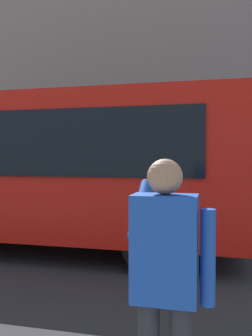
{
  "coord_description": "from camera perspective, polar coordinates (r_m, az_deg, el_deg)",
  "views": [
    {
      "loc": [
        -1.59,
        6.8,
        1.85
      ],
      "look_at": [
        0.14,
        -0.15,
        1.66
      ],
      "focal_mm": 39.26,
      "sensor_mm": 36.0,
      "label": 1
    }
  ],
  "objects": [
    {
      "name": "red_bus",
      "position": [
        7.86,
        -16.5,
        0.26
      ],
      "size": [
        9.05,
        2.54,
        3.08
      ],
      "color": "red",
      "rests_on": "ground_plane"
    },
    {
      "name": "building_facade_far",
      "position": [
        14.3,
        7.45,
        18.37
      ],
      "size": [
        28.0,
        1.55,
        12.0
      ],
      "color": "gray",
      "rests_on": "ground_plane"
    },
    {
      "name": "pedestrian_photographer",
      "position": [
        2.37,
        6.14,
        -15.96
      ],
      "size": [
        0.53,
        0.52,
        1.7
      ],
      "color": "#2D2D33",
      "rests_on": "sidewalk_curb"
    },
    {
      "name": "ground_plane",
      "position": [
        7.23,
        0.84,
        -13.29
      ],
      "size": [
        60.0,
        60.0,
        0.0
      ],
      "primitive_type": "plane",
      "color": "#2B2B2D"
    }
  ]
}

